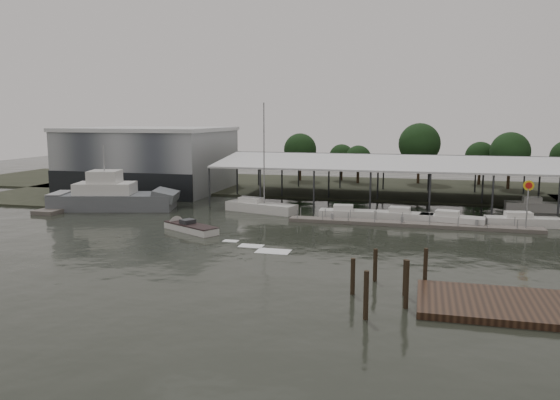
% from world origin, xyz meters
% --- Properties ---
extents(ground, '(200.00, 200.00, 0.00)m').
position_xyz_m(ground, '(0.00, 0.00, 0.00)').
color(ground, black).
rests_on(ground, ground).
extents(land_strip_far, '(140.00, 30.00, 0.30)m').
position_xyz_m(land_strip_far, '(0.00, 42.00, 0.10)').
color(land_strip_far, '#35382A').
rests_on(land_strip_far, ground).
extents(land_strip_west, '(20.00, 40.00, 0.30)m').
position_xyz_m(land_strip_west, '(-40.00, 30.00, 0.10)').
color(land_strip_west, '#35382A').
rests_on(land_strip_west, ground).
extents(storage_warehouse, '(24.50, 20.50, 10.50)m').
position_xyz_m(storage_warehouse, '(-28.00, 29.94, 5.29)').
color(storage_warehouse, '#909599').
rests_on(storage_warehouse, ground).
extents(covered_boat_shed, '(58.24, 24.00, 6.96)m').
position_xyz_m(covered_boat_shed, '(17.00, 28.00, 6.13)').
color(covered_boat_shed, silver).
rests_on(covered_boat_shed, ground).
extents(trawler_dock, '(3.00, 18.00, 0.50)m').
position_xyz_m(trawler_dock, '(-30.00, 14.00, 0.25)').
color(trawler_dock, '#625D56').
rests_on(trawler_dock, ground).
extents(floating_dock, '(28.00, 2.00, 1.40)m').
position_xyz_m(floating_dock, '(15.00, 10.00, 0.20)').
color(floating_dock, '#625D56').
rests_on(floating_dock, ground).
extents(shell_fuel_sign, '(1.10, 0.18, 5.55)m').
position_xyz_m(shell_fuel_sign, '(27.00, 9.99, 3.93)').
color(shell_fuel_sign, gray).
rests_on(shell_fuel_sign, ground).
extents(boardwalk_platform, '(15.00, 12.00, 0.50)m').
position_xyz_m(boardwalk_platform, '(24.55, -15.27, 0.20)').
color(boardwalk_platform, '#3A2517').
rests_on(boardwalk_platform, ground).
extents(grey_trawler, '(17.32, 9.12, 8.84)m').
position_xyz_m(grey_trawler, '(-23.65, 11.55, 1.58)').
color(grey_trawler, '#5A5E63').
rests_on(grey_trawler, ground).
extents(white_sailboat, '(9.96, 5.17, 14.20)m').
position_xyz_m(white_sailboat, '(-4.20, 14.51, 0.66)').
color(white_sailboat, silver).
rests_on(white_sailboat, ground).
extents(speedboat_underway, '(17.12, 10.56, 2.00)m').
position_xyz_m(speedboat_underway, '(-8.42, 1.22, 0.39)').
color(speedboat_underway, silver).
rests_on(speedboat_underway, ground).
extents(moored_cruiser_0, '(6.86, 2.75, 1.70)m').
position_xyz_m(moored_cruiser_0, '(7.32, 12.83, 0.61)').
color(moored_cruiser_0, silver).
rests_on(moored_cruiser_0, ground).
extents(moored_cruiser_1, '(6.96, 2.89, 1.70)m').
position_xyz_m(moored_cruiser_1, '(14.02, 12.87, 0.61)').
color(moored_cruiser_1, silver).
rests_on(moored_cruiser_1, ground).
extents(moored_cruiser_2, '(7.47, 3.47, 1.70)m').
position_xyz_m(moored_cruiser_2, '(19.40, 11.81, 0.61)').
color(moored_cruiser_2, silver).
rests_on(moored_cruiser_2, ground).
extents(moored_cruiser_3, '(8.24, 3.15, 1.70)m').
position_xyz_m(moored_cruiser_3, '(27.08, 12.90, 0.61)').
color(moored_cruiser_3, silver).
rests_on(moored_cruiser_3, ground).
extents(mooring_pilings, '(5.19, 8.90, 3.78)m').
position_xyz_m(mooring_pilings, '(14.10, -15.63, 1.08)').
color(mooring_pilings, '#312518').
rests_on(mooring_pilings, ground).
extents(horizon_tree_line, '(66.82, 11.10, 11.15)m').
position_xyz_m(horizon_tree_line, '(23.50, 48.42, 6.06)').
color(horizon_tree_line, '#2E2114').
rests_on(horizon_tree_line, ground).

